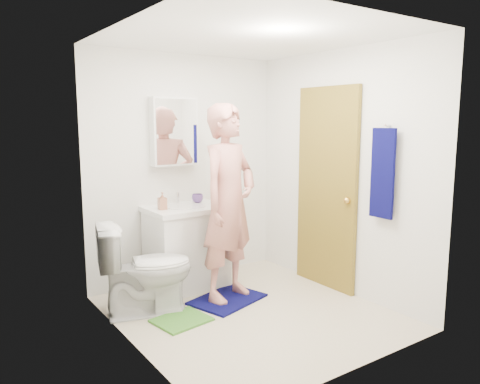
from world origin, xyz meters
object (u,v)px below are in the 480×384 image
vanity_cabinet (187,249)px  toothbrush_cup (198,198)px  soap_dispenser (162,201)px  towel (383,173)px  toilet (146,268)px  medicine_cabinet (174,132)px  man (229,203)px

vanity_cabinet → toothbrush_cup: bearing=30.6°
vanity_cabinet → soap_dispenser: 0.60m
towel → toilet: bearing=148.5°
soap_dispenser → toothbrush_cup: bearing=16.2°
vanity_cabinet → toilet: bearing=-148.0°
medicine_cabinet → soap_dispenser: 0.76m
medicine_cabinet → soap_dispenser: size_ratio=4.08×
soap_dispenser → toothbrush_cup: soap_dispenser is taller
man → vanity_cabinet: bearing=89.5°
vanity_cabinet → towel: towel is taller
toilet → man: size_ratio=0.45×
towel → toothbrush_cup: bearing=121.3°
medicine_cabinet → towel: (1.18, -1.71, -0.35)m
medicine_cabinet → toilet: bearing=-135.3°
medicine_cabinet → towel: size_ratio=0.87×
vanity_cabinet → man: (0.18, -0.52, 0.55)m
towel → toilet: (-1.80, 1.10, -0.84)m
toothbrush_cup → man: size_ratio=0.06×
toilet → soap_dispenser: bearing=-28.7°
medicine_cabinet → towel: bearing=-55.4°
soap_dispenser → toothbrush_cup: (0.47, 0.14, -0.04)m
toilet → towel: bearing=-106.7°
vanity_cabinet → toothbrush_cup: 0.55m
vanity_cabinet → soap_dispenser: soap_dispenser is taller
medicine_cabinet → soap_dispenser: medicine_cabinet is taller
toothbrush_cup → man: (-0.03, -0.64, 0.05)m
medicine_cabinet → man: (0.18, -0.75, -0.65)m
toilet → toothbrush_cup: bearing=-43.6°
vanity_cabinet → towel: bearing=-51.5°
vanity_cabinet → towel: size_ratio=1.00×
soap_dispenser → toilet: bearing=-133.5°
soap_dispenser → towel: bearing=-45.5°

